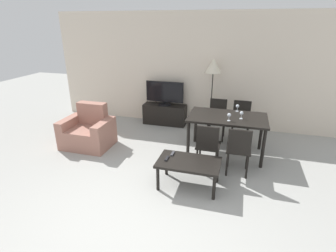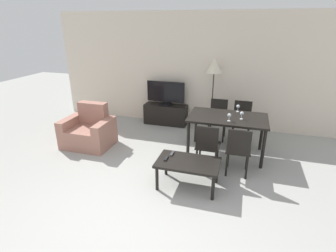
% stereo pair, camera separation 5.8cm
% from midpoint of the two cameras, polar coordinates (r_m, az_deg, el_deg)
% --- Properties ---
extents(ground_plane, '(18.00, 18.00, 0.00)m').
position_cam_midpoint_polar(ground_plane, '(3.65, -9.65, -20.62)').
color(ground_plane, '#9E9E99').
extents(wall_back, '(6.95, 0.06, 2.70)m').
position_cam_midpoint_polar(wall_back, '(6.51, 4.47, 11.94)').
color(wall_back, beige).
rests_on(wall_back, ground_plane).
extents(armchair, '(0.98, 0.75, 0.87)m').
position_cam_midpoint_polar(armchair, '(5.74, -17.23, -1.26)').
color(armchair, '#9E6B5B').
rests_on(armchair, ground_plane).
extents(tv_stand, '(1.08, 0.36, 0.51)m').
position_cam_midpoint_polar(tv_stand, '(6.68, -0.94, 2.55)').
color(tv_stand, black).
rests_on(tv_stand, ground_plane).
extents(tv, '(0.95, 0.32, 0.59)m').
position_cam_midpoint_polar(tv, '(6.52, -0.98, 7.11)').
color(tv, black).
rests_on(tv, tv_stand).
extents(coffee_table, '(0.97, 0.58, 0.44)m').
position_cam_midpoint_polar(coffee_table, '(4.11, 4.13, -8.33)').
color(coffee_table, black).
rests_on(coffee_table, ground_plane).
extents(dining_table, '(1.46, 0.89, 0.78)m').
position_cam_midpoint_polar(dining_table, '(5.12, 12.46, 1.14)').
color(dining_table, black).
rests_on(dining_table, ground_plane).
extents(dining_chair_near, '(0.40, 0.40, 0.87)m').
position_cam_midpoint_polar(dining_chair_near, '(4.52, 8.31, -4.02)').
color(dining_chair_near, black).
rests_on(dining_chair_near, ground_plane).
extents(dining_chair_far, '(0.40, 0.40, 0.87)m').
position_cam_midpoint_polar(dining_chair_far, '(5.88, 15.34, 1.55)').
color(dining_chair_far, black).
rests_on(dining_chair_far, ground_plane).
extents(dining_chair_near_right, '(0.40, 0.40, 0.87)m').
position_cam_midpoint_polar(dining_chair_near_right, '(4.50, 14.79, -4.71)').
color(dining_chair_near_right, black).
rests_on(dining_chair_near_right, ground_plane).
extents(dining_chair_far_left, '(0.40, 0.40, 0.87)m').
position_cam_midpoint_polar(dining_chair_far_left, '(5.90, 10.38, 2.05)').
color(dining_chair_far_left, black).
rests_on(dining_chair_far_left, ground_plane).
extents(floor_lamp, '(0.36, 0.36, 1.70)m').
position_cam_midpoint_polar(floor_lamp, '(6.08, 9.56, 12.26)').
color(floor_lamp, black).
rests_on(floor_lamp, ground_plane).
extents(remote_primary, '(0.04, 0.15, 0.02)m').
position_cam_midpoint_polar(remote_primary, '(4.14, -0.65, -7.08)').
color(remote_primary, black).
rests_on(remote_primary, coffee_table).
extents(remote_secondary, '(0.04, 0.15, 0.02)m').
position_cam_midpoint_polar(remote_secondary, '(4.28, 0.61, -6.02)').
color(remote_secondary, '#38383D').
rests_on(remote_secondary, coffee_table).
extents(wine_glass_left, '(0.07, 0.07, 0.15)m').
position_cam_midpoint_polar(wine_glass_left, '(4.99, 15.41, 2.62)').
color(wine_glass_left, silver).
rests_on(wine_glass_left, dining_table).
extents(wine_glass_center, '(0.07, 0.07, 0.15)m').
position_cam_midpoint_polar(wine_glass_center, '(4.83, 12.84, 2.25)').
color(wine_glass_center, silver).
rests_on(wine_glass_center, dining_table).
extents(wine_glass_right, '(0.07, 0.07, 0.15)m').
position_cam_midpoint_polar(wine_glass_right, '(5.39, 14.60, 4.12)').
color(wine_glass_right, silver).
rests_on(wine_glass_right, dining_table).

